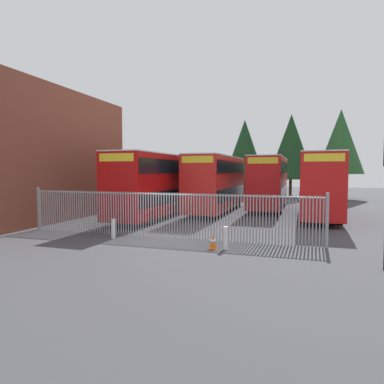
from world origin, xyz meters
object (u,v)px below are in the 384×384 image
at_px(double_decker_bus_behind_fence_right, 217,181).
at_px(bollard_center_front, 226,238).
at_px(double_decker_bus_far_back, 269,181).
at_px(bollard_near_left, 113,229).
at_px(traffic_cone_by_gate, 213,242).
at_px(double_decker_bus_near_gate, 157,183).
at_px(double_decker_bus_behind_fence_left, 319,183).

bearing_deg(double_decker_bus_behind_fence_right, bollard_center_front, -74.67).
height_order(double_decker_bus_behind_fence_right, double_decker_bus_far_back, same).
bearing_deg(double_decker_bus_far_back, bollard_near_left, -110.97).
xyz_separation_m(bollard_near_left, traffic_cone_by_gate, (5.12, -0.65, -0.19)).
bearing_deg(double_decker_bus_far_back, double_decker_bus_behind_fence_right, -137.02).
height_order(double_decker_bus_near_gate, bollard_center_front, double_decker_bus_near_gate).
xyz_separation_m(double_decker_bus_behind_fence_left, bollard_near_left, (-9.75, -11.23, -1.95)).
height_order(double_decker_bus_near_gate, double_decker_bus_behind_fence_left, same).
height_order(double_decker_bus_far_back, traffic_cone_by_gate, double_decker_bus_far_back).
height_order(double_decker_bus_behind_fence_left, double_decker_bus_far_back, same).
xyz_separation_m(double_decker_bus_behind_fence_right, traffic_cone_by_gate, (2.93, -12.68, -2.13)).
xyz_separation_m(double_decker_bus_near_gate, double_decker_bus_behind_fence_left, (10.82, 3.68, 0.00)).
distance_m(double_decker_bus_behind_fence_right, traffic_cone_by_gate, 13.19).
xyz_separation_m(double_decker_bus_near_gate, double_decker_bus_far_back, (7.02, 7.98, 0.00)).
distance_m(double_decker_bus_near_gate, double_decker_bus_far_back, 10.63).
height_order(double_decker_bus_far_back, bollard_center_front, double_decker_bus_far_back).
bearing_deg(double_decker_bus_behind_fence_left, bollard_near_left, -130.96).
bearing_deg(traffic_cone_by_gate, double_decker_bus_behind_fence_right, 103.01).
distance_m(double_decker_bus_far_back, bollard_near_left, 16.74).
relative_size(double_decker_bus_near_gate, bollard_near_left, 11.38).
height_order(double_decker_bus_far_back, bollard_near_left, double_decker_bus_far_back).
distance_m(double_decker_bus_near_gate, double_decker_bus_behind_fence_right, 5.54).
bearing_deg(bollard_near_left, traffic_cone_by_gate, -7.27).
relative_size(double_decker_bus_behind_fence_left, bollard_near_left, 11.38).
relative_size(double_decker_bus_near_gate, bollard_center_front, 11.38).
distance_m(double_decker_bus_near_gate, traffic_cone_by_gate, 10.49).
relative_size(double_decker_bus_behind_fence_left, double_decker_bus_behind_fence_right, 1.00).
bearing_deg(traffic_cone_by_gate, bollard_near_left, 172.73).
height_order(bollard_near_left, bollard_center_front, same).
distance_m(bollard_center_front, traffic_cone_by_gate, 0.56).
distance_m(double_decker_bus_behind_fence_right, bollard_center_front, 13.19).
bearing_deg(double_decker_bus_far_back, bollard_center_front, -91.11).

